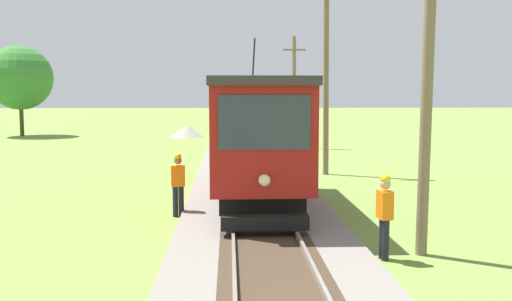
# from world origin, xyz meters

# --- Properties ---
(red_tram) EXTENTS (2.60, 8.54, 4.79)m
(red_tram) POSITION_xyz_m (0.00, 16.50, 2.19)
(red_tram) COLOR maroon
(red_tram) RESTS_ON rail_right
(freight_car) EXTENTS (2.40, 5.20, 2.31)m
(freight_car) POSITION_xyz_m (0.00, 41.09, 1.56)
(freight_car) COLOR #93471E
(freight_car) RESTS_ON rail_right
(utility_pole_near_tram) EXTENTS (1.40, 0.41, 8.06)m
(utility_pole_near_tram) POSITION_xyz_m (3.28, 11.24, 4.13)
(utility_pole_near_tram) COLOR #7A664C
(utility_pole_near_tram) RESTS_ON ground
(utility_pole_mid) EXTENTS (1.40, 0.67, 8.38)m
(utility_pole_mid) POSITION_xyz_m (3.28, 23.58, 4.29)
(utility_pole_mid) COLOR #7A664C
(utility_pole_mid) RESTS_ON ground
(utility_pole_far) EXTENTS (1.40, 0.47, 6.94)m
(utility_pole_far) POSITION_xyz_m (3.28, 35.37, 3.57)
(utility_pole_far) COLOR #7A664C
(utility_pole_far) RESTS_ON ground
(gravel_pile) EXTENTS (2.71, 2.71, 0.92)m
(gravel_pile) POSITION_xyz_m (-4.06, 44.01, 0.46)
(gravel_pile) COLOR #9E998E
(gravel_pile) RESTS_ON ground
(track_worker) EXTENTS (0.28, 0.40, 1.78)m
(track_worker) POSITION_xyz_m (2.38, 11.00, 0.98)
(track_worker) COLOR black
(track_worker) RESTS_ON ground
(second_worker) EXTENTS (0.41, 0.29, 1.78)m
(second_worker) POSITION_xyz_m (-2.22, 15.32, 0.98)
(second_worker) COLOR black
(second_worker) RESTS_ON ground
(tree_left_near) EXTENTS (5.09, 5.09, 7.17)m
(tree_left_near) POSITION_xyz_m (-17.38, 45.97, 4.62)
(tree_left_near) COLOR #4C3823
(tree_left_near) RESTS_ON ground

